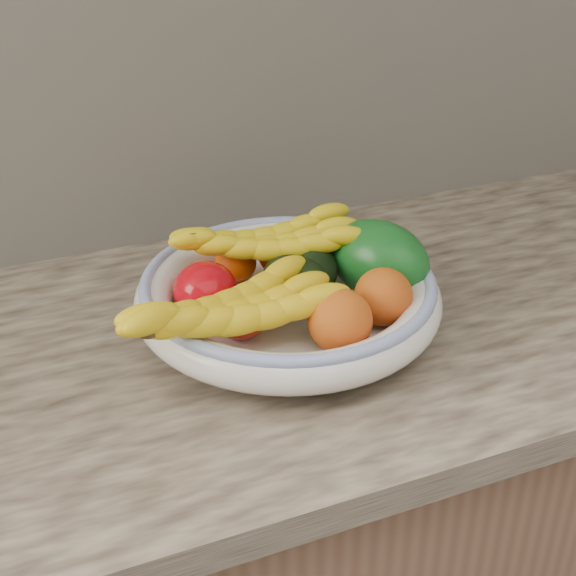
% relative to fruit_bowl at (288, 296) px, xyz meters
% --- Properties ---
extents(kitchen_counter, '(2.44, 0.66, 1.40)m').
position_rel_fruit_bowl_xyz_m(kitchen_counter, '(0.00, 0.03, -0.48)').
color(kitchen_counter, brown).
rests_on(kitchen_counter, ground).
extents(fruit_bowl, '(0.39, 0.39, 0.08)m').
position_rel_fruit_bowl_xyz_m(fruit_bowl, '(0.00, 0.00, 0.00)').
color(fruit_bowl, white).
rests_on(fruit_bowl, kitchen_counter).
extents(clementine_back_left, '(0.07, 0.07, 0.05)m').
position_rel_fruit_bowl_xyz_m(clementine_back_left, '(-0.03, 0.10, 0.01)').
color(clementine_back_left, '#F55105').
rests_on(clementine_back_left, fruit_bowl).
extents(clementine_back_right, '(0.05, 0.05, 0.05)m').
position_rel_fruit_bowl_xyz_m(clementine_back_right, '(0.02, 0.10, 0.01)').
color(clementine_back_right, '#E34904').
rests_on(clementine_back_right, fruit_bowl).
extents(tomato_left, '(0.10, 0.10, 0.07)m').
position_rel_fruit_bowl_xyz_m(tomato_left, '(-0.10, 0.03, 0.01)').
color(tomato_left, red).
rests_on(tomato_left, fruit_bowl).
extents(tomato_near_left, '(0.09, 0.09, 0.06)m').
position_rel_fruit_bowl_xyz_m(tomato_near_left, '(-0.08, -0.04, 0.01)').
color(tomato_near_left, red).
rests_on(tomato_near_left, fruit_bowl).
extents(avocado_center, '(0.11, 0.12, 0.07)m').
position_rel_fruit_bowl_xyz_m(avocado_center, '(0.01, 0.00, 0.02)').
color(avocado_center, black).
rests_on(avocado_center, fruit_bowl).
extents(avocado_right, '(0.09, 0.11, 0.06)m').
position_rel_fruit_bowl_xyz_m(avocado_right, '(0.05, 0.03, 0.02)').
color(avocado_right, black).
rests_on(avocado_right, fruit_bowl).
extents(green_mango, '(0.18, 0.19, 0.13)m').
position_rel_fruit_bowl_xyz_m(green_mango, '(0.13, -0.00, 0.03)').
color(green_mango, '#0E4F16').
rests_on(green_mango, fruit_bowl).
extents(peach_front, '(0.09, 0.09, 0.08)m').
position_rel_fruit_bowl_xyz_m(peach_front, '(0.02, -0.10, 0.02)').
color(peach_front, orange).
rests_on(peach_front, fruit_bowl).
extents(peach_right, '(0.08, 0.08, 0.07)m').
position_rel_fruit_bowl_xyz_m(peach_right, '(0.09, -0.08, 0.02)').
color(peach_right, orange).
rests_on(peach_right, fruit_bowl).
extents(banana_bunch_back, '(0.28, 0.15, 0.08)m').
position_rel_fruit_bowl_xyz_m(banana_bunch_back, '(-0.00, 0.07, 0.04)').
color(banana_bunch_back, yellow).
rests_on(banana_bunch_back, fruit_bowl).
extents(banana_bunch_front, '(0.31, 0.17, 0.08)m').
position_rel_fruit_bowl_xyz_m(banana_bunch_front, '(-0.10, -0.07, 0.03)').
color(banana_bunch_front, yellow).
rests_on(banana_bunch_front, fruit_bowl).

